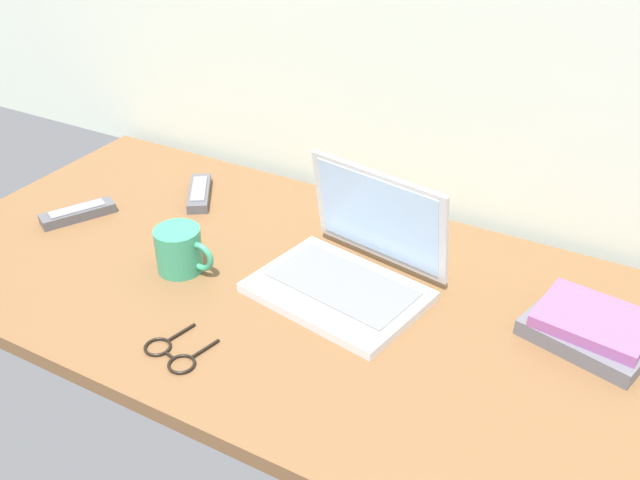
# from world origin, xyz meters

# --- Properties ---
(desk) EXTENTS (1.60, 0.76, 0.03)m
(desk) POSITION_xyz_m (0.00, 0.00, 0.01)
(desk) COLOR brown
(desk) RESTS_ON ground
(laptop) EXTENTS (0.35, 0.31, 0.22)m
(laptop) POSITION_xyz_m (0.07, 0.05, 0.08)
(laptop) COLOR silver
(laptop) RESTS_ON desk
(coffee_mug) EXTENTS (0.13, 0.09, 0.09)m
(coffee_mug) POSITION_xyz_m (-0.25, -0.06, 0.08)
(coffee_mug) COLOR #338C66
(coffee_mug) RESTS_ON desk
(remote_control_near) EXTENTS (0.12, 0.16, 0.02)m
(remote_control_near) POSITION_xyz_m (-0.58, -0.01, 0.04)
(remote_control_near) COLOR #4C4C51
(remote_control_near) RESTS_ON desk
(remote_control_far) EXTENTS (0.13, 0.16, 0.02)m
(remote_control_far) POSITION_xyz_m (-0.40, 0.19, 0.04)
(remote_control_far) COLOR #4C4C51
(remote_control_far) RESTS_ON desk
(eyeglasses) EXTENTS (0.12, 0.12, 0.01)m
(eyeglasses) POSITION_xyz_m (-0.10, -0.27, 0.03)
(eyeglasses) COLOR black
(eyeglasses) RESTS_ON desk
(book_stack) EXTENTS (0.24, 0.21, 0.05)m
(book_stack) POSITION_xyz_m (0.50, 0.11, 0.05)
(book_stack) COLOR #595960
(book_stack) RESTS_ON desk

